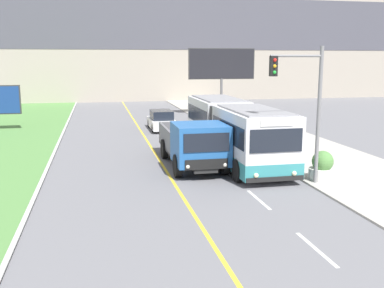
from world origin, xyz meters
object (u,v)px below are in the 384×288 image
Objects in this scene: planter_round_near at (322,167)px; planter_round_third at (259,136)px; car_distant at (162,121)px; planter_round_far at (237,127)px; planter_round_second at (288,149)px; traffic_light_mast at (305,98)px; city_bus at (233,130)px; dump_truck at (196,145)px; billboard_large at (222,65)px.

planter_round_near is 1.01× the size of planter_round_third.
planter_round_far is (4.73, -3.73, -0.09)m from car_distant.
planter_round_near is at bearing -92.53° from planter_round_second.
car_distant is at bearing 102.33° from traffic_light_mast.
city_bus reaches higher than planter_round_far.
billboard_large is (7.17, 21.08, 3.48)m from dump_truck.
car_distant is at bearing 106.65° from planter_round_near.
traffic_light_mast reaches higher than city_bus.
billboard_large is 5.13× the size of planter_round_near.
planter_round_third is (4.85, -7.80, -0.07)m from car_distant.
traffic_light_mast is 24.92m from billboard_large.
billboard_large is at bearing 84.24° from planter_round_second.
planter_round_far is at bearing 84.82° from traffic_light_mast.
planter_round_near is (-2.21, -24.23, -4.05)m from billboard_large.
planter_round_second is (1.37, 4.51, -3.06)m from traffic_light_mast.
planter_round_near is at bearing -95.22° from billboard_large.
billboard_large is (3.40, 24.66, 1.00)m from traffic_light_mast.
billboard_large reaches higher than planter_round_far.
planter_round_third is at bearing 48.81° from city_bus.
planter_round_near is (4.96, -3.15, -0.57)m from dump_truck.
car_distant reaches higher than planter_round_second.
city_bus is at bearing -108.98° from planter_round_far.
planter_round_third is at bearing -88.23° from planter_round_far.
city_bus is 6.22m from traffic_light_mast.
dump_truck is at bearing 136.48° from traffic_light_mast.
planter_round_far is at bearing 91.77° from planter_round_third.
dump_truck is at bearing -135.28° from planter_round_third.
city_bus is 9.93× the size of planter_round_far.
planter_round_third is 4.07m from planter_round_far.
planter_round_third is at bearing 89.42° from planter_round_near.
planter_round_second is at bearing -95.76° from billboard_large.
car_distant is at bearing -130.09° from billboard_large.
billboard_large reaches higher than planter_round_second.
traffic_light_mast reaches higher than planter_round_second.
planter_round_second reaches higher than planter_round_far.
planter_round_second is at bearing 73.10° from traffic_light_mast.
planter_round_third reaches higher than planter_round_second.
planter_round_second is (0.18, 4.07, -0.01)m from planter_round_near.
dump_truck is 1.61× the size of car_distant.
city_bus reaches higher than car_distant.
car_distant is 3.43× the size of planter_round_near.
car_distant is at bearing 121.89° from planter_round_third.
dump_truck is 5.76m from traffic_light_mast.
billboard_large is at bearing 82.15° from traffic_light_mast.
billboard_large is 16.73m from planter_round_third.
planter_round_third is at bearing 44.72° from dump_truck.
planter_round_near is at bearing -90.58° from planter_round_third.
planter_round_third is (-2.13, -16.09, -4.05)m from billboard_large.
city_bus is 2.07× the size of traffic_light_mast.
dump_truck is 1.20× the size of traffic_light_mast.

